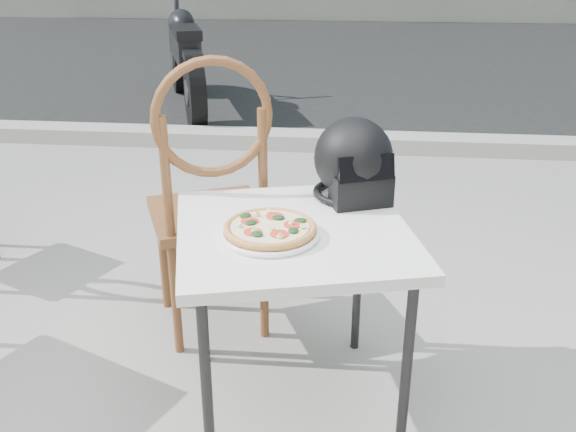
# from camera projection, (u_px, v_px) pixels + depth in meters

# --- Properties ---
(ground) EXTENTS (80.00, 80.00, 0.00)m
(ground) POSITION_uv_depth(u_px,v_px,m) (231.00, 402.00, 2.29)
(ground) COLOR gray
(ground) RESTS_ON ground
(street_asphalt) EXTENTS (30.00, 8.00, 0.00)m
(street_asphalt) POSITION_uv_depth(u_px,v_px,m) (325.00, 58.00, 8.67)
(street_asphalt) COLOR black
(street_asphalt) RESTS_ON ground
(curb) EXTENTS (30.00, 0.25, 0.12)m
(curb) POSITION_uv_depth(u_px,v_px,m) (301.00, 140.00, 5.00)
(curb) COLOR #A6A49B
(curb) RESTS_ON ground
(cafe_table_main) EXTENTS (0.88, 0.88, 0.69)m
(cafe_table_main) POSITION_uv_depth(u_px,v_px,m) (293.00, 246.00, 2.04)
(cafe_table_main) COLOR white
(cafe_table_main) RESTS_ON ground
(plate) EXTENTS (0.31, 0.31, 0.02)m
(plate) POSITION_uv_depth(u_px,v_px,m) (270.00, 234.00, 1.95)
(plate) COLOR white
(plate) RESTS_ON cafe_table_main
(pizza) EXTENTS (0.29, 0.29, 0.04)m
(pizza) POSITION_uv_depth(u_px,v_px,m) (270.00, 228.00, 1.94)
(pizza) COLOR #CA8E4A
(pizza) RESTS_ON plate
(helmet) EXTENTS (0.35, 0.36, 0.28)m
(helmet) POSITION_uv_depth(u_px,v_px,m) (354.00, 163.00, 2.20)
(helmet) COLOR black
(helmet) RESTS_ON cafe_table_main
(cafe_chair_main) EXTENTS (0.59, 0.59, 1.16)m
(cafe_chair_main) POSITION_uv_depth(u_px,v_px,m) (211.00, 187.00, 2.45)
(cafe_chair_main) COLOR brown
(cafe_chair_main) RESTS_ON ground
(motorcycle) EXTENTS (0.88, 2.08, 1.08)m
(motorcycle) POSITION_uv_depth(u_px,v_px,m) (185.00, 59.00, 5.96)
(motorcycle) COLOR black
(motorcycle) RESTS_ON street_asphalt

